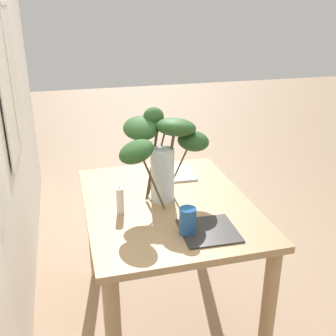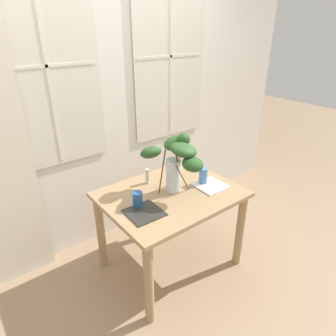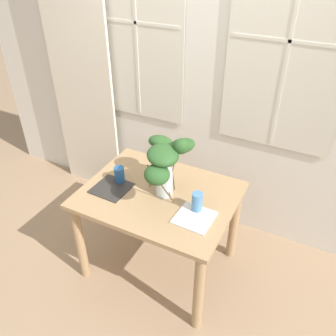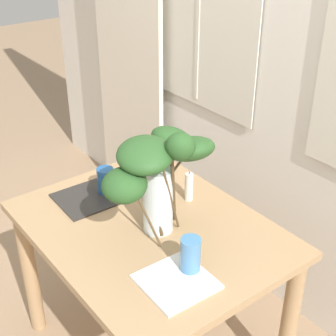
{
  "view_description": "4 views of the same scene",
  "coord_description": "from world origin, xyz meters",
  "px_view_note": "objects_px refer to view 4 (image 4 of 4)",
  "views": [
    {
      "loc": [
        -1.9,
        0.5,
        1.79
      ],
      "look_at": [
        -0.04,
        0.01,
        0.99
      ],
      "focal_mm": 43.62,
      "sensor_mm": 36.0,
      "label": 1
    },
    {
      "loc": [
        -1.36,
        -1.7,
        2.07
      ],
      "look_at": [
        -0.04,
        -0.01,
        1.03
      ],
      "focal_mm": 31.94,
      "sensor_mm": 36.0,
      "label": 2
    },
    {
      "loc": [
        1.0,
        -1.8,
        2.42
      ],
      "look_at": [
        0.05,
        0.06,
        0.99
      ],
      "focal_mm": 37.72,
      "sensor_mm": 36.0,
      "label": 3
    },
    {
      "loc": [
        1.42,
        -0.99,
        2.04
      ],
      "look_at": [
        0.07,
        0.04,
        1.08
      ],
      "focal_mm": 53.25,
      "sensor_mm": 36.0,
      "label": 4
    }
  ],
  "objects_px": {
    "dining_table": "(150,251)",
    "drinking_glass_blue_right": "(190,256)",
    "vase_with_branches": "(159,170)",
    "drinking_glass_blue_left": "(106,181)",
    "plate_square_left": "(87,198)",
    "pillar_candle": "(189,187)",
    "plate_square_right": "(176,282)"
  },
  "relations": [
    {
      "from": "dining_table",
      "to": "drinking_glass_blue_right",
      "type": "relative_size",
      "value": 7.55
    },
    {
      "from": "vase_with_branches",
      "to": "drinking_glass_blue_right",
      "type": "xyz_separation_m",
      "value": [
        0.27,
        -0.06,
        -0.22
      ]
    },
    {
      "from": "drinking_glass_blue_left",
      "to": "plate_square_left",
      "type": "relative_size",
      "value": 0.5
    },
    {
      "from": "drinking_glass_blue_right",
      "to": "pillar_candle",
      "type": "bearing_deg",
      "value": 140.91
    },
    {
      "from": "drinking_glass_blue_left",
      "to": "plate_square_right",
      "type": "height_order",
      "value": "drinking_glass_blue_left"
    },
    {
      "from": "drinking_glass_blue_left",
      "to": "plate_square_right",
      "type": "relative_size",
      "value": 0.53
    },
    {
      "from": "drinking_glass_blue_left",
      "to": "plate_square_right",
      "type": "bearing_deg",
      "value": -10.0
    },
    {
      "from": "vase_with_branches",
      "to": "pillar_candle",
      "type": "xyz_separation_m",
      "value": [
        -0.11,
        0.25,
        -0.23
      ]
    },
    {
      "from": "drinking_glass_blue_left",
      "to": "plate_square_left",
      "type": "xyz_separation_m",
      "value": [
        -0.01,
        -0.1,
        -0.06
      ]
    },
    {
      "from": "dining_table",
      "to": "vase_with_branches",
      "type": "bearing_deg",
      "value": 9.37
    },
    {
      "from": "dining_table",
      "to": "plate_square_right",
      "type": "relative_size",
      "value": 4.54
    },
    {
      "from": "dining_table",
      "to": "drinking_glass_blue_right",
      "type": "height_order",
      "value": "drinking_glass_blue_right"
    },
    {
      "from": "vase_with_branches",
      "to": "plate_square_right",
      "type": "xyz_separation_m",
      "value": [
        0.29,
        -0.14,
        -0.29
      ]
    },
    {
      "from": "vase_with_branches",
      "to": "plate_square_right",
      "type": "height_order",
      "value": "vase_with_branches"
    },
    {
      "from": "drinking_glass_blue_right",
      "to": "plate_square_left",
      "type": "xyz_separation_m",
      "value": [
        -0.67,
        -0.06,
        -0.07
      ]
    },
    {
      "from": "drinking_glass_blue_right",
      "to": "plate_square_right",
      "type": "height_order",
      "value": "drinking_glass_blue_right"
    },
    {
      "from": "drinking_glass_blue_right",
      "to": "plate_square_left",
      "type": "distance_m",
      "value": 0.68
    },
    {
      "from": "plate_square_left",
      "to": "dining_table",
      "type": "bearing_deg",
      "value": 17.79
    },
    {
      "from": "plate_square_left",
      "to": "pillar_candle",
      "type": "distance_m",
      "value": 0.48
    },
    {
      "from": "vase_with_branches",
      "to": "drinking_glass_blue_left",
      "type": "relative_size",
      "value": 4.46
    },
    {
      "from": "pillar_candle",
      "to": "drinking_glass_blue_right",
      "type": "bearing_deg",
      "value": -39.09
    },
    {
      "from": "drinking_glass_blue_right",
      "to": "drinking_glass_blue_left",
      "type": "bearing_deg",
      "value": 176.58
    },
    {
      "from": "pillar_candle",
      "to": "plate_square_right",
      "type": "bearing_deg",
      "value": -44.32
    },
    {
      "from": "drinking_glass_blue_right",
      "to": "plate_square_right",
      "type": "bearing_deg",
      "value": -77.53
    },
    {
      "from": "vase_with_branches",
      "to": "drinking_glass_blue_left",
      "type": "distance_m",
      "value": 0.46
    },
    {
      "from": "vase_with_branches",
      "to": "drinking_glass_blue_right",
      "type": "height_order",
      "value": "vase_with_branches"
    },
    {
      "from": "pillar_candle",
      "to": "drinking_glass_blue_left",
      "type": "bearing_deg",
      "value": -135.77
    },
    {
      "from": "dining_table",
      "to": "plate_square_left",
      "type": "bearing_deg",
      "value": -162.21
    },
    {
      "from": "plate_square_left",
      "to": "pillar_candle",
      "type": "bearing_deg",
      "value": 52.28
    },
    {
      "from": "plate_square_right",
      "to": "drinking_glass_blue_right",
      "type": "bearing_deg",
      "value": 102.47
    },
    {
      "from": "dining_table",
      "to": "pillar_candle",
      "type": "xyz_separation_m",
      "value": [
        -0.06,
        0.26,
        0.21
      ]
    },
    {
      "from": "drinking_glass_blue_right",
      "to": "plate_square_left",
      "type": "bearing_deg",
      "value": -174.75
    }
  ]
}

